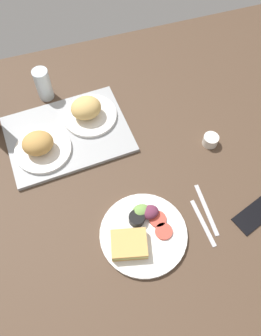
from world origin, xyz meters
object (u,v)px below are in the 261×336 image
Objects in this scene: bread_plate_far at (88,111)px; bread_plate_near at (40,146)px; knife at (206,209)px; plate_with_salad at (141,233)px; fork at (203,223)px; serving_tray at (68,134)px; cell_phone at (254,215)px; drinking_glass at (43,84)px; espresso_cup at (211,140)px.

bread_plate_near is at bearing -153.06° from bread_plate_far.
knife is at bearing -38.79° from bread_plate_near.
plate_with_salad is (24.56, -40.35, -3.17)cm from bread_plate_near.
plate_with_salad is 20.86cm from fork.
plate_with_salad is at bearing -72.83° from serving_tray.
serving_tray is 59.04cm from fork.
serving_tray is 72.50cm from cell_phone.
bread_plate_near is at bearing -103.59° from drinking_glass.
knife is (41.74, -65.58, -6.59)cm from drinking_glass.
plate_with_salad is at bearing -84.79° from bread_plate_far.
fork is 17.48cm from cell_phone.
fork is (-15.05, -28.31, -1.75)cm from espresso_cup.
fork and knife have the same top height.
espresso_cup is at bearing -31.39° from bread_plate_far.
bread_plate_near is (-10.54, -5.01, 4.09)cm from serving_tray.
bread_plate_near is at bearing 166.51° from espresso_cup.
fork is at bearing -6.67° from plate_with_salad.
serving_tray is at bearing 42.57° from knife.
fork is at bearing -117.99° from espresso_cup.
knife is at bearing -59.98° from bread_plate_far.
plate_with_salad is 38.30cm from cell_phone.
bread_plate_far is 47.32cm from espresso_cup.
bread_plate_far is 1.21× the size of fork.
cell_phone reaches higher than fork.
drinking_glass is at bearing 109.05° from cell_phone.
drinking_glass is at bearing 100.54° from serving_tray.
drinking_glass is 79.91cm from fork.
bread_plate_far is 0.73× the size of plate_with_salad.
bread_plate_far is 1.51× the size of drinking_glass.
drinking_glass is at bearing 34.33° from knife.
knife is (23.66, 1.59, -1.47)cm from plate_with_salad.
knife is at bearing 135.83° from cell_phone.
plate_with_salad reaches higher than serving_tray.
drinking_glass is (-4.06, 21.80, 6.04)cm from serving_tray.
fork is at bearing -43.40° from bread_plate_near.
fork is at bearing 152.11° from cell_phone.
plate_with_salad is at bearing -144.05° from espresso_cup.
bread_plate_near reaches higher than serving_tray.
bread_plate_near is 3.65× the size of espresso_cup.
knife is (37.68, -43.78, -0.55)cm from serving_tray.
bread_plate_far is 1.09× the size of knife.
bread_plate_near is 62.05cm from knife.
serving_tray is 1.60× the size of plate_with_salad.
cell_phone is at bearing -44.24° from serving_tray.
bread_plate_far reaches higher than plate_with_salad.
plate_with_salad is at bearing -74.94° from drinking_glass.
espresso_cup is (49.73, -19.47, 1.20)cm from serving_tray.
bread_plate_near is 1.08× the size of knife.
cell_phone is (14.26, -6.80, 0.15)cm from knife.
knife is (48.23, -38.77, -4.64)cm from bread_plate_near.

